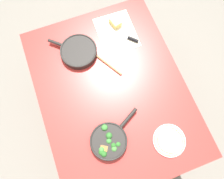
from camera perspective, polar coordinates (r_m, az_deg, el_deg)
The scene contains 9 objects.
ground_plane at distance 2.15m, azimuth 0.00°, elevation -5.86°, with size 14.00×14.00×0.00m, color slate.
dining_table_red at distance 1.48m, azimuth 0.00°, elevation -1.01°, with size 1.34×1.02×0.76m.
skillet_broccoli at distance 1.32m, azimuth -0.94°, elevation -14.53°, with size 0.26×0.37×0.07m.
skillet_eggs at distance 1.51m, azimuth -9.56°, elevation 10.64°, with size 0.31×0.32×0.05m.
wooden_spoon at distance 1.49m, azimuth -4.06°, elevation 9.30°, with size 0.32×0.20×0.02m.
parchment_sheet at distance 1.60m, azimuth 1.27°, elevation 16.03°, with size 0.35×0.29×0.00m.
grater_knife at distance 1.57m, azimuth 4.11°, elevation 14.76°, with size 0.22×0.21×0.02m.
cheese_block at distance 1.62m, azimuth 0.95°, elevation 18.66°, with size 0.10×0.08×0.05m.
dinner_plate_stack at distance 1.39m, azimuth 16.11°, elevation -13.79°, with size 0.21×0.21×0.03m.
Camera 1 is at (0.36, -0.14, 2.11)m, focal length 32.00 mm.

